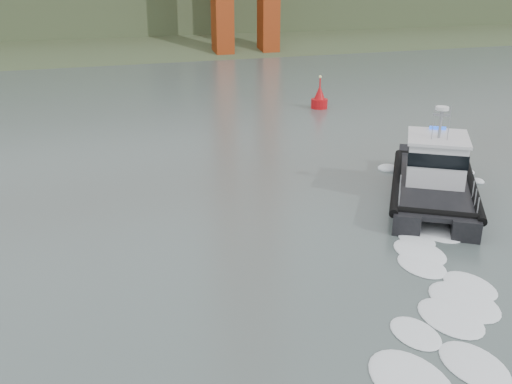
# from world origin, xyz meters

# --- Properties ---
(ground) EXTENTS (400.00, 400.00, 0.00)m
(ground) POSITION_xyz_m (0.00, 0.00, 0.00)
(ground) COLOR #485653
(ground) RESTS_ON ground
(headlands) EXTENTS (500.00, 105.36, 27.12)m
(headlands) POSITION_xyz_m (0.00, 125.50, 7.05)
(headlands) COLOR #334628
(headlands) RESTS_ON ground
(patrol_boat) EXTENTS (10.16, 11.91, 5.64)m
(patrol_boat) POSITION_xyz_m (9.94, 9.26, 1.41)
(patrol_boat) COLOR black
(patrol_boat) RESTS_ON ground
(nav_buoy) EXTENTS (1.65, 1.65, 3.44)m
(nav_buoy) POSITION_xyz_m (14.88, 33.83, 0.90)
(nav_buoy) COLOR #BA0C11
(nav_buoy) RESTS_ON ground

